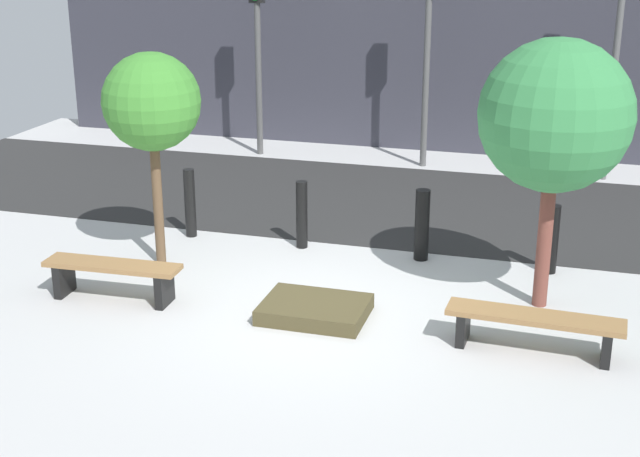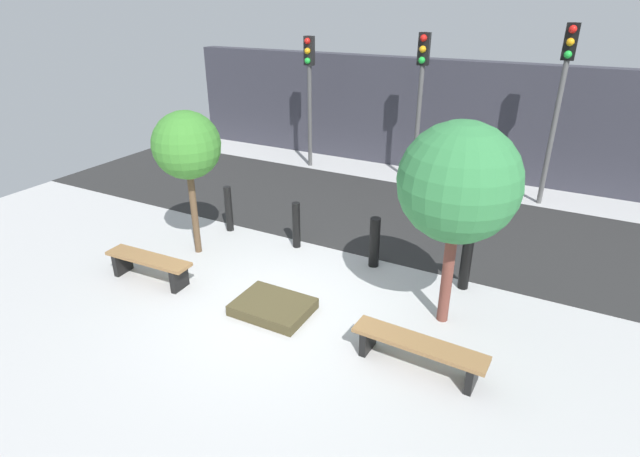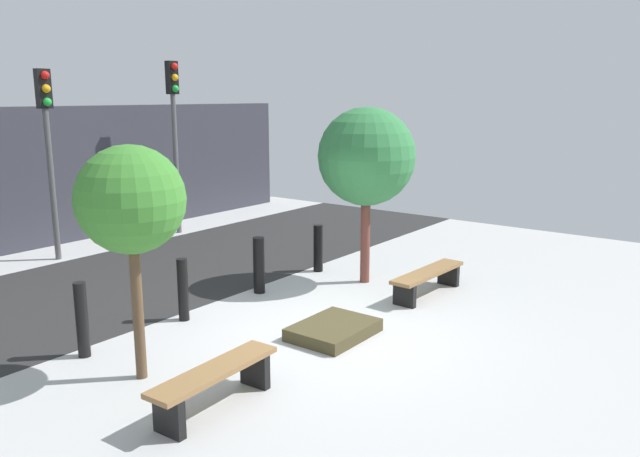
% 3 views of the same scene
% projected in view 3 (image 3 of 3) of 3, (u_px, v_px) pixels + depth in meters
% --- Properties ---
extents(ground_plane, '(18.00, 18.00, 0.00)m').
position_uv_depth(ground_plane, '(329.00, 335.00, 9.00)').
color(ground_plane, '#B5B5B5').
extents(road_strip, '(18.00, 4.39, 0.01)m').
position_uv_depth(road_strip, '(132.00, 279.00, 11.70)').
color(road_strip, '#292929').
rests_on(road_strip, ground).
extents(building_facade, '(16.20, 0.50, 3.15)m').
position_uv_depth(building_facade, '(16.00, 180.00, 13.69)').
color(building_facade, '#33333D').
rests_on(building_facade, ground).
extents(bench_left, '(1.71, 0.45, 0.47)m').
position_uv_depth(bench_left, '(215.00, 380.00, 6.81)').
color(bench_left, black).
rests_on(bench_left, ground).
extents(bench_right, '(1.88, 0.47, 0.43)m').
position_uv_depth(bench_right, '(428.00, 277.00, 10.73)').
color(bench_right, black).
rests_on(bench_right, ground).
extents(planter_bed, '(1.21, 0.92, 0.18)m').
position_uv_depth(planter_bed, '(334.00, 330.00, 8.94)').
color(planter_bed, '#463E25').
rests_on(planter_bed, ground).
extents(tree_behind_left_bench, '(1.27, 1.27, 2.84)m').
position_uv_depth(tree_behind_left_bench, '(131.00, 201.00, 7.18)').
color(tree_behind_left_bench, brown).
rests_on(tree_behind_left_bench, ground).
extents(tree_behind_right_bench, '(1.75, 1.75, 3.20)m').
position_uv_depth(tree_behind_right_bench, '(366.00, 157.00, 11.08)').
color(tree_behind_right_bench, brown).
rests_on(tree_behind_right_bench, ground).
extents(bollard_far_left, '(0.16, 0.16, 1.02)m').
position_uv_depth(bollard_far_left, '(82.00, 320.00, 8.15)').
color(bollard_far_left, black).
rests_on(bollard_far_left, ground).
extents(bollard_left, '(0.16, 0.16, 0.97)m').
position_uv_depth(bollard_left, '(183.00, 290.00, 9.49)').
color(bollard_left, black).
rests_on(bollard_left, ground).
extents(bollard_center, '(0.20, 0.20, 0.99)m').
position_uv_depth(bollard_center, '(259.00, 265.00, 10.83)').
color(bollard_center, black).
rests_on(bollard_center, ground).
extents(bollard_right, '(0.18, 0.18, 0.92)m').
position_uv_depth(bollard_right, '(318.00, 248.00, 12.17)').
color(bollard_right, black).
rests_on(bollard_right, ground).
extents(traffic_light_mid_west, '(0.28, 0.27, 3.91)m').
position_uv_depth(traffic_light_mid_west, '(47.00, 131.00, 12.60)').
color(traffic_light_mid_west, '#515151').
rests_on(traffic_light_mid_west, ground).
extents(traffic_light_mid_east, '(0.28, 0.27, 4.19)m').
position_uv_depth(traffic_light_mid_east, '(174.00, 117.00, 15.13)').
color(traffic_light_mid_east, '#555555').
rests_on(traffic_light_mid_east, ground).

